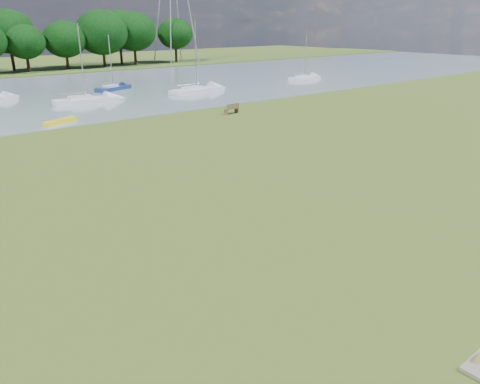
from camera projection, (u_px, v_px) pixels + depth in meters
ground at (224, 207)px, 21.98m from camera, size 220.00×220.00×0.00m
riverbank_bench at (232, 109)px, 43.87m from camera, size 1.66×0.68×0.99m
kayak at (60, 121)px, 39.83m from camera, size 3.20×1.88×0.32m
sailboat_1 at (113, 87)px, 58.45m from camera, size 5.24×3.13×6.62m
sailboat_4 at (85, 99)px, 49.52m from camera, size 6.79×2.48×8.00m
sailboat_6 at (304, 77)px, 69.30m from camera, size 5.70×1.81×7.65m
sailboat_7 at (196, 89)px, 56.93m from camera, size 7.27×2.53×8.33m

